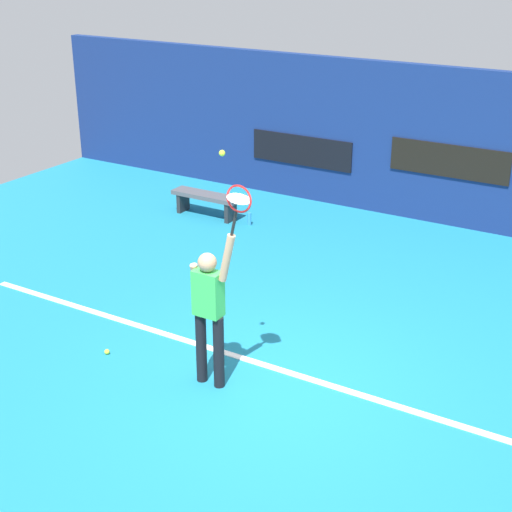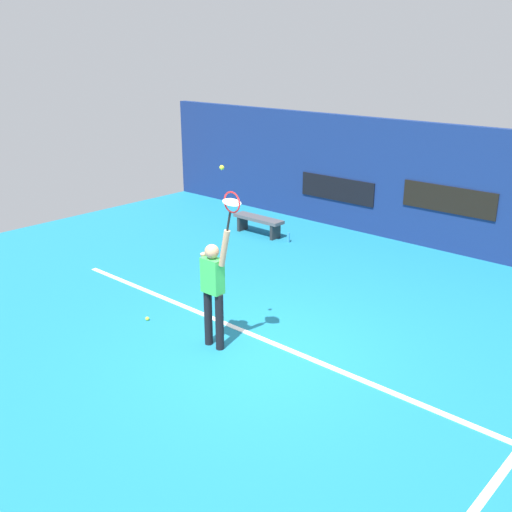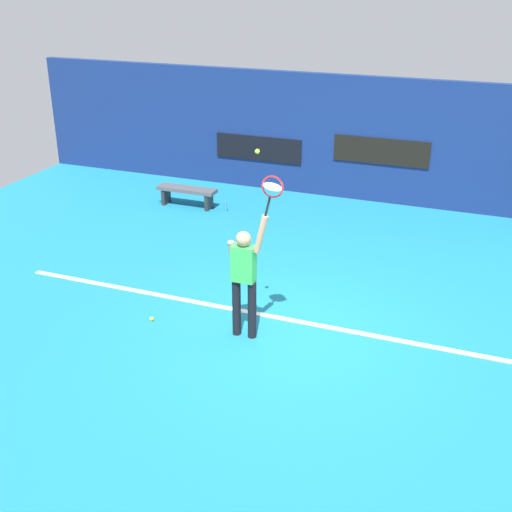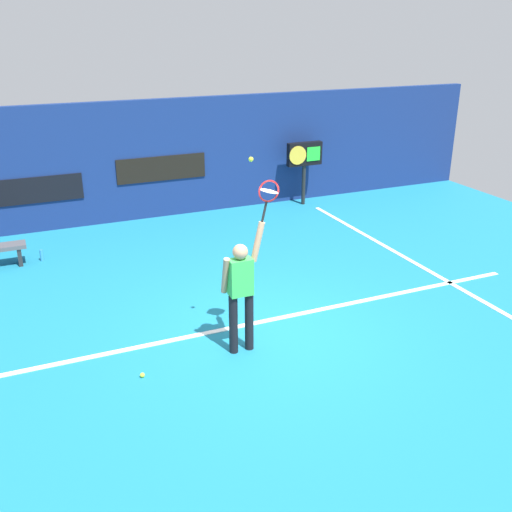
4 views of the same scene
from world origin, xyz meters
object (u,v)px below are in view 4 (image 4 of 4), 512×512
(spare_ball, at_px, (142,375))
(tennis_ball, at_px, (251,159))
(tennis_racket, at_px, (268,193))
(scoreboard_clock, at_px, (304,157))
(water_bottle, at_px, (42,255))
(tennis_player, at_px, (241,289))

(spare_ball, bearing_deg, tennis_ball, 6.01)
(tennis_racket, relative_size, spare_ball, 9.20)
(tennis_racket, height_order, scoreboard_clock, tennis_racket)
(scoreboard_clock, bearing_deg, tennis_ball, -123.50)
(tennis_ball, xyz_separation_m, spare_ball, (-1.71, -0.18, -2.83))
(tennis_racket, bearing_deg, spare_ball, -176.31)
(tennis_racket, relative_size, scoreboard_clock, 0.38)
(water_bottle, bearing_deg, spare_ball, -79.64)
(tennis_player, height_order, spare_ball, tennis_player)
(tennis_ball, distance_m, water_bottle, 6.13)
(tennis_player, height_order, tennis_ball, tennis_ball)
(scoreboard_clock, bearing_deg, tennis_player, -124.45)
(water_bottle, bearing_deg, scoreboard_clock, 12.06)
(tennis_ball, height_order, scoreboard_clock, tennis_ball)
(tennis_player, xyz_separation_m, scoreboard_clock, (4.33, 6.31, 0.27))
(tennis_racket, distance_m, water_bottle, 6.08)
(tennis_racket, xyz_separation_m, tennis_ball, (-0.23, 0.06, 0.48))
(tennis_ball, relative_size, spare_ball, 1.00)
(tennis_racket, height_order, spare_ball, tennis_racket)
(tennis_player, xyz_separation_m, spare_ball, (-1.53, -0.13, -0.98))
(tennis_player, relative_size, scoreboard_clock, 1.20)
(tennis_racket, bearing_deg, tennis_ball, 166.75)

